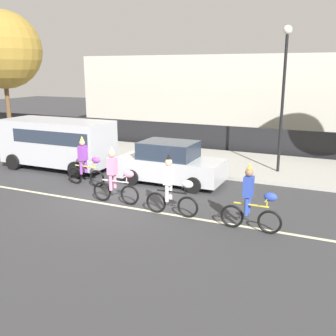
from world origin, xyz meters
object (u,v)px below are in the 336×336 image
Objects in this scene: parade_cyclist_pink at (116,179)px; parade_cyclist_cobalt at (252,202)px; parade_cyclist_zebra at (172,189)px; parked_van_silver at (59,141)px; street_lamp_post at (284,78)px; parked_car_silver at (170,164)px; parade_cyclist_purple at (86,164)px.

parade_cyclist_cobalt is at bearing -5.56° from parade_cyclist_pink.
parked_van_silver reaches higher than parade_cyclist_zebra.
parade_cyclist_pink is at bearing -125.92° from street_lamp_post.
street_lamp_post reaches higher than parade_cyclist_cobalt.
street_lamp_post is at bearing 39.80° from parked_car_silver.
parade_cyclist_cobalt is at bearing -4.08° from parade_cyclist_zebra.
parked_van_silver is at bearing -161.73° from street_lamp_post.
parade_cyclist_cobalt is 9.99m from parked_van_silver.
parade_cyclist_zebra is at bearing -64.86° from parked_car_silver.
parade_cyclist_zebra is 0.38× the size of parked_van_silver.
parade_cyclist_pink is 0.47× the size of parked_car_silver.
parked_car_silver is at bearing 115.14° from parade_cyclist_zebra.
parked_van_silver is (-9.39, 3.40, 0.44)m from parade_cyclist_cobalt.
parade_cyclist_pink and parade_cyclist_zebra have the same top height.
parade_cyclist_pink is 1.00× the size of parade_cyclist_cobalt.
parade_cyclist_pink is 0.33× the size of street_lamp_post.
street_lamp_post is (2.14, 6.22, 3.15)m from parade_cyclist_zebra.
parked_van_silver is at bearing 160.10° from parade_cyclist_cobalt.
parade_cyclist_zebra is 3.52m from parked_car_silver.
parked_car_silver is (5.43, -0.03, -0.50)m from parked_van_silver.
parade_cyclist_pink is 2.18m from parade_cyclist_zebra.
parade_cyclist_cobalt is 7.13m from street_lamp_post.
parade_cyclist_pink is 2.99m from parked_car_silver.
street_lamp_post is (-0.32, 6.39, 3.15)m from parade_cyclist_cobalt.
parade_cyclist_purple is 4.55m from parade_cyclist_zebra.
parked_car_silver is at bearing 77.05° from parade_cyclist_pink.
parked_car_silver is (2.79, 1.66, -0.06)m from parade_cyclist_purple.
street_lamp_post reaches higher than parade_cyclist_pink.
parked_van_silver reaches higher than parked_car_silver.
parade_cyclist_cobalt is 5.19m from parked_car_silver.
parade_cyclist_purple is 1.00× the size of parade_cyclist_pink.
street_lamp_post is (4.30, 5.94, 3.15)m from parade_cyclist_pink.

